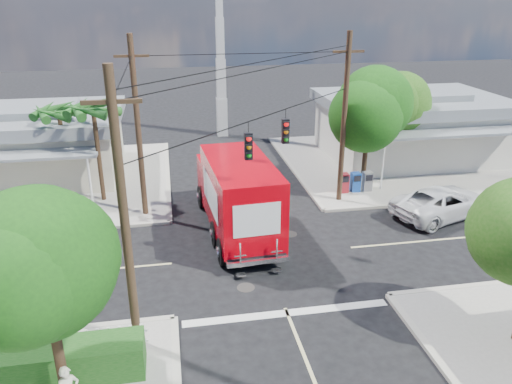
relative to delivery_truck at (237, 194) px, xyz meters
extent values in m
plane|color=black|center=(0.81, -2.59, -1.91)|extent=(120.00, 120.00, 0.00)
cube|color=#9B968C|center=(11.81, 8.41, -1.84)|extent=(14.00, 14.00, 0.14)
cube|color=#B5AFA0|center=(4.81, 8.41, -1.84)|extent=(0.25, 14.00, 0.14)
cube|color=#B5AFA0|center=(11.81, 1.41, -1.84)|extent=(14.00, 0.25, 0.14)
cube|color=#9B968C|center=(-10.19, 8.41, -1.84)|extent=(14.00, 14.00, 0.14)
cube|color=#B5AFA0|center=(-3.19, 8.41, -1.84)|extent=(0.25, 14.00, 0.14)
cube|color=#B5AFA0|center=(-10.19, 1.41, -1.84)|extent=(14.00, 0.25, 0.14)
cube|color=beige|center=(0.81, 7.41, -1.90)|extent=(0.12, 12.00, 0.01)
cube|color=beige|center=(10.81, -2.59, -1.90)|extent=(12.00, 0.12, 0.01)
cube|color=beige|center=(-9.19, -2.59, -1.90)|extent=(12.00, 0.12, 0.01)
cube|color=silver|center=(0.81, -6.89, -1.90)|extent=(7.50, 0.40, 0.01)
cube|color=silver|center=(13.31, 9.41, -0.07)|extent=(11.00, 8.00, 3.40)
cube|color=gray|center=(13.31, 9.41, 1.98)|extent=(11.80, 8.80, 0.70)
cube|color=gray|center=(13.31, 9.41, 2.48)|extent=(6.05, 4.40, 0.50)
cube|color=gray|center=(13.31, 4.51, 1.13)|extent=(9.90, 1.80, 0.15)
cylinder|color=silver|center=(8.91, 3.71, -0.32)|extent=(0.12, 0.12, 2.90)
cube|color=beige|center=(-11.19, 9.91, -0.17)|extent=(10.00, 8.00, 3.20)
cube|color=gray|center=(-11.19, 9.91, 1.78)|extent=(10.80, 8.80, 0.70)
cube|color=gray|center=(-11.19, 9.91, 2.28)|extent=(5.50, 4.40, 0.50)
cube|color=gray|center=(-11.19, 5.01, 0.93)|extent=(9.00, 1.80, 0.15)
cylinder|color=silver|center=(-7.19, 4.21, -0.42)|extent=(0.12, 0.12, 2.70)
cube|color=silver|center=(1.31, 17.41, -0.41)|extent=(0.80, 0.80, 3.00)
cube|color=silver|center=(1.31, 17.41, 2.59)|extent=(0.70, 0.70, 3.00)
cube|color=silver|center=(1.31, 17.41, 5.59)|extent=(0.60, 0.60, 3.00)
cylinder|color=#422D1C|center=(-6.19, -10.09, 0.09)|extent=(0.28, 0.28, 3.71)
sphere|color=#184A12|center=(-6.19, -10.09, 2.41)|extent=(3.71, 3.71, 3.71)
sphere|color=#184A12|center=(-6.59, -9.89, 2.64)|extent=(3.02, 3.02, 3.02)
sphere|color=#184A12|center=(-5.84, -10.39, 2.29)|extent=(3.25, 3.25, 3.25)
cylinder|color=#422D1C|center=(8.01, 4.21, 0.28)|extent=(0.28, 0.28, 4.10)
sphere|color=#184A12|center=(8.01, 4.21, 2.84)|extent=(4.10, 4.10, 4.10)
sphere|color=#184A12|center=(7.61, 4.41, 3.10)|extent=(3.33, 3.33, 3.33)
sphere|color=#184A12|center=(8.36, 3.91, 2.71)|extent=(3.58, 3.58, 3.58)
cylinder|color=#422D1C|center=(10.61, 6.41, 0.02)|extent=(0.28, 0.28, 3.58)
sphere|color=#215A12|center=(10.61, 6.41, 2.26)|extent=(3.58, 3.58, 3.58)
sphere|color=#215A12|center=(10.21, 6.61, 2.49)|extent=(2.91, 2.91, 2.91)
sphere|color=#215A12|center=(10.96, 6.11, 2.15)|extent=(3.14, 3.14, 3.14)
cylinder|color=#422D1C|center=(-6.69, 4.91, 0.73)|extent=(0.24, 0.24, 5.00)
cone|color=#215E1E|center=(-5.79, 4.91, 3.33)|extent=(0.50, 2.06, 0.98)
cone|color=#215E1E|center=(-6.13, 5.61, 3.33)|extent=(1.92, 1.68, 0.98)
cone|color=#215E1E|center=(-6.89, 5.79, 3.33)|extent=(2.12, 0.95, 0.98)
cone|color=#215E1E|center=(-7.50, 5.30, 3.33)|extent=(1.34, 2.07, 0.98)
cone|color=#215E1E|center=(-7.50, 4.52, 3.33)|extent=(1.34, 2.07, 0.98)
cone|color=#215E1E|center=(-6.89, 4.03, 3.33)|extent=(2.12, 0.95, 0.98)
cone|color=#215E1E|center=(-6.13, 4.21, 3.33)|extent=(1.92, 1.68, 0.98)
cylinder|color=#422D1C|center=(-8.69, 6.41, 0.53)|extent=(0.24, 0.24, 4.60)
cone|color=#215E1E|center=(-7.79, 6.41, 2.93)|extent=(0.50, 2.06, 0.98)
cone|color=#215E1E|center=(-8.13, 7.11, 2.93)|extent=(1.92, 1.68, 0.98)
cone|color=#215E1E|center=(-8.89, 7.29, 2.93)|extent=(2.12, 0.95, 0.98)
cone|color=#215E1E|center=(-9.50, 6.80, 2.93)|extent=(1.34, 2.07, 0.98)
cone|color=#215E1E|center=(-9.50, 6.02, 2.93)|extent=(1.34, 2.07, 0.98)
cone|color=#215E1E|center=(-8.89, 5.53, 2.93)|extent=(2.12, 0.95, 0.98)
cone|color=#215E1E|center=(-8.13, 5.71, 2.93)|extent=(1.92, 1.68, 0.98)
cylinder|color=#473321|center=(-4.39, -7.79, 2.59)|extent=(0.28, 0.28, 9.00)
cube|color=#473321|center=(-4.39, -7.79, 6.09)|extent=(1.60, 0.12, 0.12)
cylinder|color=#473321|center=(6.01, 2.61, 2.59)|extent=(0.28, 0.28, 9.00)
cube|color=#473321|center=(6.01, 2.61, 6.09)|extent=(1.60, 0.12, 0.12)
cylinder|color=#473321|center=(-4.39, 2.61, 2.59)|extent=(0.28, 0.28, 9.00)
cube|color=#473321|center=(-4.39, 2.61, 6.09)|extent=(1.60, 0.12, 0.12)
cylinder|color=black|center=(0.81, -2.59, 4.29)|extent=(10.43, 10.43, 0.04)
cube|color=black|center=(0.01, -3.39, 3.34)|extent=(0.30, 0.24, 1.05)
sphere|color=red|center=(0.01, -3.53, 3.67)|extent=(0.20, 0.20, 0.20)
cube|color=black|center=(1.91, -1.49, 3.34)|extent=(0.30, 0.24, 1.05)
sphere|color=red|center=(1.91, -1.63, 3.67)|extent=(0.20, 0.20, 0.20)
cube|color=silver|center=(-6.99, -8.19, -1.42)|extent=(5.94, 0.05, 0.08)
cube|color=silver|center=(-6.99, -8.19, -1.02)|extent=(5.94, 0.05, 0.08)
cube|color=silver|center=(-4.19, -8.19, -1.27)|extent=(0.09, 0.06, 1.00)
cube|color=#124411|center=(-7.19, -8.99, -1.22)|extent=(6.20, 1.20, 1.10)
cube|color=maroon|center=(6.61, 3.61, -1.22)|extent=(0.50, 0.50, 1.10)
cube|color=#1746A4|center=(7.31, 3.61, -1.22)|extent=(0.50, 0.50, 1.10)
cube|color=slate|center=(8.01, 3.61, -1.22)|extent=(0.50, 0.50, 1.10)
cube|color=black|center=(-0.01, 0.17, -1.32)|extent=(2.99, 8.51, 0.27)
cube|color=#CA000B|center=(-0.22, 3.44, -0.46)|extent=(2.69, 1.98, 2.36)
cube|color=black|center=(-0.26, 4.19, -0.03)|extent=(2.27, 0.41, 1.02)
cube|color=silver|center=(-0.28, 4.40, -1.21)|extent=(2.47, 0.28, 0.38)
cube|color=#CA000B|center=(0.05, -0.79, 0.29)|extent=(3.07, 6.38, 3.11)
cube|color=white|center=(1.41, -0.71, 0.45)|extent=(0.26, 3.86, 1.40)
cube|color=white|center=(-1.31, -0.88, 0.45)|extent=(0.26, 3.86, 1.40)
cube|color=white|center=(0.25, -3.92, 0.45)|extent=(1.93, 0.14, 1.40)
cube|color=silver|center=(0.26, -4.06, -1.32)|extent=(2.59, 0.43, 0.19)
cube|color=silver|center=(-0.49, -4.25, -0.89)|extent=(0.49, 0.09, 1.07)
cube|color=silver|center=(1.01, -4.15, -0.89)|extent=(0.49, 0.09, 1.07)
cylinder|color=black|center=(-1.44, 3.20, -1.32)|extent=(0.42, 1.20, 1.18)
cylinder|color=black|center=(1.03, 3.35, -1.32)|extent=(0.42, 1.20, 1.18)
cylinder|color=black|center=(-1.05, -3.01, -1.32)|extent=(0.42, 1.20, 1.18)
cylinder|color=black|center=(1.42, -2.86, -1.32)|extent=(0.42, 1.20, 1.18)
imported|color=silver|center=(10.57, -0.14, -1.14)|extent=(6.09, 4.22, 1.55)
camera|label=1|loc=(-2.96, -21.44, 8.80)|focal=35.00mm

